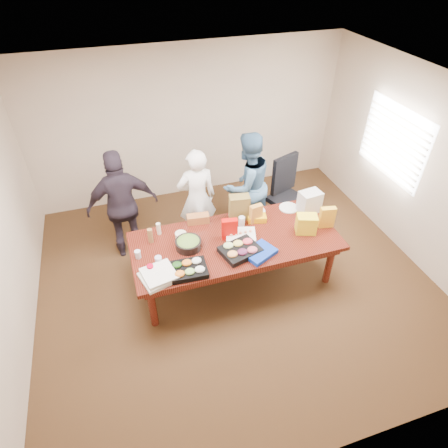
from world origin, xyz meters
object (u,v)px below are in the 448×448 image
object	(u,v)px
office_chair	(288,198)
sheet_cake	(241,236)
conference_table	(235,260)
person_center	(197,198)
salad_bowl	(188,244)
person_right	(247,185)

from	to	relation	value
office_chair	sheet_cake	distance (m)	1.45
conference_table	person_center	xyz separation A→B (m)	(-0.27, 1.02, 0.44)
conference_table	person_center	world-z (taller)	person_center
office_chair	salad_bowl	xyz separation A→B (m)	(-1.86, -0.86, 0.21)
person_center	salad_bowl	bearing A→B (deg)	69.78
office_chair	sheet_cake	xyz separation A→B (m)	(-1.14, -0.88, 0.19)
sheet_cake	office_chair	bearing A→B (deg)	54.51
person_right	person_center	bearing A→B (deg)	-14.95
conference_table	person_right	xyz separation A→B (m)	(0.55, 1.06, 0.50)
office_chair	salad_bowl	size ratio (longest dim) A/B	3.42
conference_table	salad_bowl	xyz separation A→B (m)	(-0.64, 0.04, 0.43)
salad_bowl	person_center	bearing A→B (deg)	69.30
sheet_cake	salad_bowl	world-z (taller)	salad_bowl
person_right	salad_bowl	size ratio (longest dim) A/B	5.03
conference_table	person_right	world-z (taller)	person_right
person_right	conference_table	bearing A→B (deg)	44.83
conference_table	person_right	distance (m)	1.29
conference_table	office_chair	size ratio (longest dim) A/B	2.36
person_right	sheet_cake	bearing A→B (deg)	47.96
salad_bowl	conference_table	bearing A→B (deg)	-3.74
conference_table	sheet_cake	distance (m)	0.42
office_chair	salad_bowl	world-z (taller)	office_chair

